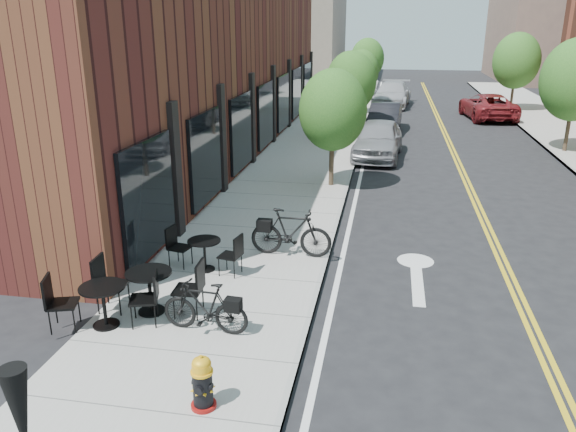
# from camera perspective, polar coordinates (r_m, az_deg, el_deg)

# --- Properties ---
(ground) EXTENTS (120.00, 120.00, 0.00)m
(ground) POSITION_cam_1_polar(r_m,az_deg,el_deg) (10.61, 2.40, -10.84)
(ground) COLOR black
(ground) RESTS_ON ground
(sidewalk_near) EXTENTS (4.00, 70.00, 0.12)m
(sidewalk_near) POSITION_cam_1_polar(r_m,az_deg,el_deg) (20.07, 0.69, 4.01)
(sidewalk_near) COLOR #9E9B93
(sidewalk_near) RESTS_ON ground
(building_near) EXTENTS (5.00, 28.00, 7.00)m
(building_near) POSITION_cam_1_polar(r_m,az_deg,el_deg) (24.42, -8.46, 14.72)
(building_near) COLOR #411715
(building_near) RESTS_ON ground
(bg_building_left) EXTENTS (8.00, 14.00, 10.00)m
(bg_building_left) POSITION_cam_1_polar(r_m,az_deg,el_deg) (57.85, 1.13, 18.83)
(bg_building_left) COLOR #726656
(bg_building_left) RESTS_ON ground
(bg_building_right) EXTENTS (10.00, 16.00, 12.00)m
(bg_building_right) POSITION_cam_1_polar(r_m,az_deg,el_deg) (60.94, 25.62, 18.04)
(bg_building_right) COLOR brown
(bg_building_right) RESTS_ON ground
(tree_near_a) EXTENTS (2.20, 2.20, 3.81)m
(tree_near_a) POSITION_cam_1_polar(r_m,az_deg,el_deg) (18.40, 4.58, 10.66)
(tree_near_a) COLOR #382B1E
(tree_near_a) RESTS_ON sidewalk_near
(tree_near_b) EXTENTS (2.30, 2.30, 3.98)m
(tree_near_b) POSITION_cam_1_polar(r_m,az_deg,el_deg) (26.30, 6.42, 13.38)
(tree_near_b) COLOR #382B1E
(tree_near_b) RESTS_ON sidewalk_near
(tree_near_c) EXTENTS (2.10, 2.10, 3.67)m
(tree_near_c) POSITION_cam_1_polar(r_m,az_deg,el_deg) (34.27, 7.41, 14.35)
(tree_near_c) COLOR #382B1E
(tree_near_c) RESTS_ON sidewalk_near
(tree_near_d) EXTENTS (2.40, 2.40, 4.11)m
(tree_near_d) POSITION_cam_1_polar(r_m,az_deg,el_deg) (42.22, 8.06, 15.55)
(tree_near_d) COLOR #382B1E
(tree_near_d) RESTS_ON sidewalk_near
(tree_far_b) EXTENTS (2.80, 2.80, 4.62)m
(tree_far_b) POSITION_cam_1_polar(r_m,az_deg,el_deg) (26.27, 27.20, 12.20)
(tree_far_b) COLOR #382B1E
(tree_far_b) RESTS_ON sidewalk_far
(tree_far_c) EXTENTS (2.80, 2.80, 4.62)m
(tree_far_c) POSITION_cam_1_polar(r_m,az_deg,el_deg) (37.91, 22.19, 14.39)
(tree_far_c) COLOR #382B1E
(tree_far_c) RESTS_ON sidewalk_far
(fire_hydrant) EXTENTS (0.45, 0.45, 0.84)m
(fire_hydrant) POSITION_cam_1_polar(r_m,az_deg,el_deg) (8.27, -8.69, -16.42)
(fire_hydrant) COLOR maroon
(fire_hydrant) RESTS_ON sidewalk_near
(bicycle_left) EXTENTS (1.60, 0.56, 0.95)m
(bicycle_left) POSITION_cam_1_polar(r_m,az_deg,el_deg) (10.00, -8.43, -9.14)
(bicycle_left) COLOR black
(bicycle_left) RESTS_ON sidewalk_near
(bicycle_right) EXTENTS (1.91, 0.57, 1.14)m
(bicycle_right) POSITION_cam_1_polar(r_m,az_deg,el_deg) (12.95, 0.30, -1.70)
(bicycle_right) COLOR black
(bicycle_right) RESTS_ON sidewalk_near
(bistro_set_a) EXTENTS (1.99, 0.90, 1.07)m
(bistro_set_a) POSITION_cam_1_polar(r_m,az_deg,el_deg) (10.80, -13.88, -6.91)
(bistro_set_a) COLOR black
(bistro_set_a) RESTS_ON sidewalk_near
(bistro_set_b) EXTENTS (1.92, 1.02, 1.01)m
(bistro_set_b) POSITION_cam_1_polar(r_m,az_deg,el_deg) (10.57, -18.23, -8.12)
(bistro_set_b) COLOR black
(bistro_set_b) RESTS_ON sidewalk_near
(bistro_set_c) EXTENTS (1.72, 0.85, 0.91)m
(bistro_set_c) POSITION_cam_1_polar(r_m,az_deg,el_deg) (12.39, -8.48, -3.49)
(bistro_set_c) COLOR black
(bistro_set_c) RESTS_ON sidewalk_near
(patio_umbrella) EXTENTS (0.36, 0.36, 2.24)m
(patio_umbrella) POSITION_cam_1_polar(r_m,az_deg,el_deg) (6.11, -25.36, -18.78)
(patio_umbrella) COLOR black
(patio_umbrella) RESTS_ON sidewalk_near
(parked_car_a) EXTENTS (2.13, 4.64, 1.54)m
(parked_car_a) POSITION_cam_1_polar(r_m,az_deg,el_deg) (23.35, 9.13, 7.72)
(parked_car_a) COLOR gray
(parked_car_a) RESTS_ON ground
(parked_car_b) EXTENTS (1.77, 4.34, 1.40)m
(parked_car_b) POSITION_cam_1_polar(r_m,az_deg,el_deg) (29.30, 9.80, 9.83)
(parked_car_b) COLOR black
(parked_car_b) RESTS_ON ground
(parked_car_c) EXTENTS (2.73, 5.60, 1.57)m
(parked_car_c) POSITION_cam_1_polar(r_m,az_deg,el_deg) (38.33, 10.52, 12.06)
(parked_car_c) COLOR #B0B1B5
(parked_car_c) RESTS_ON ground
(parked_car_far) EXTENTS (2.99, 5.44, 1.44)m
(parked_car_far) POSITION_cam_1_polar(r_m,az_deg,el_deg) (34.68, 19.61, 10.47)
(parked_car_far) COLOR maroon
(parked_car_far) RESTS_ON ground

